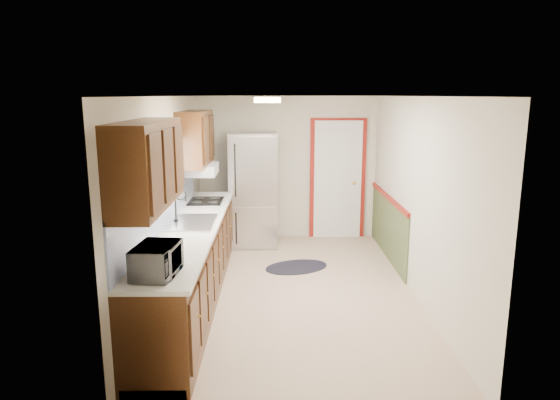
{
  "coord_description": "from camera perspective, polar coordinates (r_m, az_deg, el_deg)",
  "views": [
    {
      "loc": [
        -0.22,
        -5.89,
        2.42
      ],
      "look_at": [
        -0.15,
        0.1,
        1.15
      ],
      "focal_mm": 32.0,
      "sensor_mm": 36.0,
      "label": 1
    }
  ],
  "objects": [
    {
      "name": "cooktop",
      "position": [
        7.11,
        -8.45,
        -0.11
      ],
      "size": [
        0.46,
        0.55,
        0.02
      ],
      "primitive_type": "cube",
      "color": "black",
      "rests_on": "kitchen_run"
    },
    {
      "name": "room_shell",
      "position": [
        6.02,
        1.48,
        0.28
      ],
      "size": [
        3.2,
        5.2,
        2.52
      ],
      "color": "tan",
      "rests_on": "ground"
    },
    {
      "name": "refrigerator",
      "position": [
        8.09,
        -3.1,
        1.24
      ],
      "size": [
        0.79,
        0.78,
        1.83
      ],
      "rotation": [
        0.0,
        0.0,
        0.04
      ],
      "color": "#B7B7BC",
      "rests_on": "ground"
    },
    {
      "name": "ceiling_fixture",
      "position": [
        5.7,
        -1.46,
        11.37
      ],
      "size": [
        0.3,
        0.3,
        0.06
      ],
      "primitive_type": "cylinder",
      "color": "#FFD88C",
      "rests_on": "room_shell"
    },
    {
      "name": "rug",
      "position": [
        7.19,
        1.9,
        -7.66
      ],
      "size": [
        1.08,
        0.89,
        0.01
      ],
      "primitive_type": "ellipsoid",
      "rotation": [
        0.0,
        0.0,
        0.38
      ],
      "color": "black",
      "rests_on": "ground"
    },
    {
      "name": "back_wall_trim",
      "position": [
        8.34,
        7.76,
        1.27
      ],
      "size": [
        1.12,
        2.3,
        2.08
      ],
      "color": "maroon",
      "rests_on": "ground"
    },
    {
      "name": "microwave",
      "position": [
        4.27,
        -13.95,
        -6.35
      ],
      "size": [
        0.31,
        0.5,
        0.32
      ],
      "primitive_type": "imported",
      "rotation": [
        0.0,
        0.0,
        1.47
      ],
      "color": "white",
      "rests_on": "kitchen_run"
    },
    {
      "name": "kitchen_run",
      "position": [
        5.92,
        -10.51,
        -4.02
      ],
      "size": [
        0.63,
        4.0,
        2.2
      ],
      "color": "#3B1F0D",
      "rests_on": "ground"
    }
  ]
}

